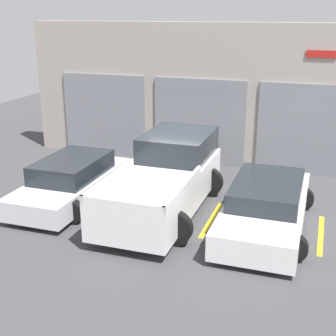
# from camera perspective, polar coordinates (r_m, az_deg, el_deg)

# --- Properties ---
(ground_plane) EXTENTS (28.00, 28.00, 0.00)m
(ground_plane) POSITION_cam_1_polar(r_m,az_deg,el_deg) (13.83, 1.29, -3.10)
(ground_plane) COLOR #3D3D3F
(shophouse_building) EXTENTS (13.00, 0.68, 4.77)m
(shophouse_building) POSITION_cam_1_polar(r_m,az_deg,el_deg) (16.25, 4.83, 8.71)
(shophouse_building) COLOR #9E9389
(shophouse_building) RESTS_ON ground
(pickup_truck) EXTENTS (2.57, 5.14, 1.86)m
(pickup_truck) POSITION_cam_1_polar(r_m,az_deg,el_deg) (12.49, -0.29, -1.28)
(pickup_truck) COLOR white
(pickup_truck) RESTS_ON ground
(sedan_white) EXTENTS (2.22, 4.70, 1.18)m
(sedan_white) POSITION_cam_1_polar(r_m,az_deg,el_deg) (11.80, 11.83, -4.52)
(sedan_white) COLOR white
(sedan_white) RESTS_ON ground
(sedan_side) EXTENTS (2.15, 4.30, 1.22)m
(sedan_side) POSITION_cam_1_polar(r_m,az_deg,el_deg) (13.44, -11.65, -1.53)
(sedan_side) COLOR silver
(sedan_side) RESTS_ON ground
(parking_stripe_far_left) EXTENTS (0.12, 2.20, 0.01)m
(parking_stripe_far_left) POSITION_cam_1_polar(r_m,az_deg,el_deg) (14.32, -16.27, -3.09)
(parking_stripe_far_left) COLOR gold
(parking_stripe_far_left) RESTS_ON ground
(parking_stripe_left) EXTENTS (0.12, 2.20, 0.01)m
(parking_stripe_left) POSITION_cam_1_polar(r_m,az_deg,el_deg) (13.03, -6.38, -4.63)
(parking_stripe_left) COLOR gold
(parking_stripe_left) RESTS_ON ground
(parking_stripe_centre) EXTENTS (0.12, 2.20, 0.01)m
(parking_stripe_centre) POSITION_cam_1_polar(r_m,az_deg,el_deg) (12.21, 5.30, -6.25)
(parking_stripe_centre) COLOR gold
(parking_stripe_centre) RESTS_ON ground
(parking_stripe_right) EXTENTS (0.12, 2.20, 0.01)m
(parking_stripe_right) POSITION_cam_1_polar(r_m,az_deg,el_deg) (11.95, 18.13, -7.73)
(parking_stripe_right) COLOR gold
(parking_stripe_right) RESTS_ON ground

